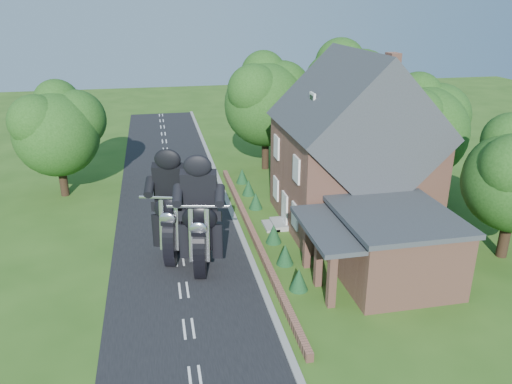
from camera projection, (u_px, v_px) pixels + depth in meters
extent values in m
plane|color=#2B5116|center=(184.00, 290.00, 23.36)|extent=(120.00, 120.00, 0.00)
cube|color=black|center=(184.00, 290.00, 23.36)|extent=(7.00, 80.00, 0.02)
cube|color=gray|center=(260.00, 281.00, 24.03)|extent=(0.30, 80.00, 0.12)
cube|color=#97614D|center=(253.00, 233.00, 28.67)|extent=(0.30, 22.00, 0.40)
cube|color=#97614D|center=(351.00, 174.00, 29.75)|extent=(8.00, 8.00, 6.00)
cube|color=#2B2F34|center=(355.00, 125.00, 28.67)|extent=(8.48, 8.64, 8.48)
cube|color=#97614D|center=(392.00, 67.00, 27.90)|extent=(0.60, 0.90, 1.60)
cube|color=white|center=(312.00, 101.00, 27.64)|extent=(0.12, 0.80, 0.90)
cube|color=black|center=(311.00, 101.00, 27.63)|extent=(0.04, 0.55, 0.65)
cube|color=white|center=(285.00, 210.00, 29.68)|extent=(0.10, 1.10, 2.10)
cube|color=gray|center=(279.00, 224.00, 29.94)|extent=(0.80, 1.60, 0.30)
cube|color=gray|center=(271.00, 226.00, 29.88)|extent=(0.80, 1.60, 0.15)
cube|color=white|center=(295.00, 216.00, 27.48)|extent=(0.10, 1.10, 1.40)
cube|color=black|center=(295.00, 216.00, 27.47)|extent=(0.04, 0.92, 1.22)
cube|color=white|center=(276.00, 188.00, 31.50)|extent=(0.10, 1.10, 1.40)
cube|color=black|center=(276.00, 188.00, 31.49)|extent=(0.04, 0.92, 1.22)
cube|color=white|center=(296.00, 170.00, 26.51)|extent=(0.10, 1.10, 1.40)
cube|color=black|center=(296.00, 170.00, 26.50)|extent=(0.04, 0.92, 1.22)
cube|color=white|center=(277.00, 147.00, 30.53)|extent=(0.10, 1.10, 1.40)
cube|color=black|center=(276.00, 147.00, 30.52)|extent=(0.04, 0.92, 1.22)
cube|color=#97614D|center=(392.00, 248.00, 23.94)|extent=(5.00, 5.60, 3.20)
cube|color=#2B2F34|center=(396.00, 215.00, 23.32)|extent=(5.30, 5.94, 0.24)
cube|color=#2B2F34|center=(333.00, 228.00, 22.87)|extent=(2.60, 5.32, 0.22)
cube|color=#97614D|center=(332.00, 279.00, 21.67)|extent=(0.35, 0.35, 2.80)
cube|color=#97614D|center=(319.00, 259.00, 23.32)|extent=(0.35, 0.35, 2.80)
cube|color=#97614D|center=(307.00, 242.00, 24.96)|extent=(0.35, 0.35, 2.80)
cylinder|color=black|center=(509.00, 232.00, 26.06)|extent=(0.56, 0.56, 2.80)
cylinder|color=black|center=(419.00, 178.00, 33.70)|extent=(0.56, 0.56, 3.00)
sphere|color=#1A4112|center=(425.00, 132.00, 32.57)|extent=(6.00, 6.00, 6.00)
sphere|color=#1A4112|center=(441.00, 116.00, 33.05)|extent=(4.32, 4.32, 4.32)
sphere|color=#1A4112|center=(419.00, 118.00, 31.12)|extent=(3.72, 3.72, 3.72)
sphere|color=#1A4112|center=(421.00, 97.00, 32.93)|extent=(3.30, 3.30, 3.30)
cylinder|color=black|center=(344.00, 146.00, 39.98)|extent=(0.56, 0.56, 3.60)
sphere|color=#1A4112|center=(347.00, 99.00, 38.62)|extent=(7.20, 7.20, 7.20)
sphere|color=#1A4112|center=(364.00, 83.00, 39.20)|extent=(5.18, 5.18, 5.18)
sphere|color=#1A4112|center=(338.00, 83.00, 36.88)|extent=(4.46, 4.46, 4.46)
sphere|color=#1A4112|center=(344.00, 63.00, 39.05)|extent=(3.96, 3.96, 3.96)
cylinder|color=black|center=(269.00, 148.00, 39.80)|extent=(0.56, 0.56, 3.40)
sphere|color=#1A4112|center=(269.00, 105.00, 38.56)|extent=(6.40, 6.40, 6.40)
sphere|color=#1A4112|center=(285.00, 90.00, 39.07)|extent=(4.61, 4.61, 4.61)
sphere|color=#1A4112|center=(257.00, 91.00, 37.01)|extent=(3.97, 3.97, 3.97)
sphere|color=#1A4112|center=(267.00, 73.00, 38.94)|extent=(3.52, 3.52, 3.52)
cylinder|color=black|center=(66.00, 176.00, 34.34)|extent=(0.56, 0.56, 2.80)
sphere|color=#1A4112|center=(60.00, 134.00, 33.28)|extent=(5.60, 5.60, 5.60)
sphere|color=#1A4112|center=(80.00, 119.00, 33.73)|extent=(4.03, 4.03, 4.03)
sphere|color=#1A4112|center=(40.00, 121.00, 31.93)|extent=(3.47, 3.47, 3.47)
sphere|color=#1A4112|center=(61.00, 102.00, 33.62)|extent=(3.08, 3.08, 3.08)
cone|color=#103419|center=(299.00, 279.00, 23.25)|extent=(0.90, 0.90, 1.10)
cone|color=#103419|center=(285.00, 254.00, 25.54)|extent=(0.90, 0.90, 1.10)
cone|color=#103419|center=(274.00, 233.00, 27.82)|extent=(0.90, 0.90, 1.10)
cone|color=#103419|center=(256.00, 201.00, 32.39)|extent=(0.90, 0.90, 1.10)
cone|color=#103419|center=(248.00, 187.00, 34.68)|extent=(0.90, 0.90, 1.10)
cone|color=#103419|center=(242.00, 176.00, 36.96)|extent=(0.90, 0.90, 1.10)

